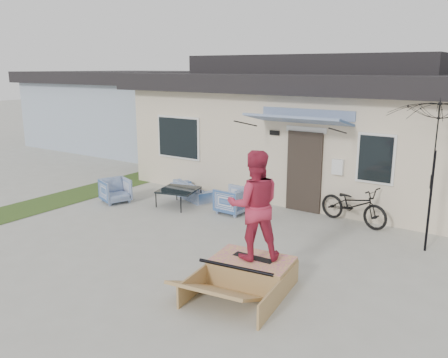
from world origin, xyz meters
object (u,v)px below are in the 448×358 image
Objects in this scene: loveseat at (193,187)px; skateboard at (253,257)px; coffee_table at (179,198)px; skate_ramp at (252,271)px; skater at (254,204)px; armchair_right at (232,199)px; bicycle at (354,201)px; patio_umbrella at (434,168)px; armchair_left at (115,189)px.

loveseat reaches higher than skateboard.
loveseat is 1.68× the size of coffee_table.
skate_ramp is 0.95× the size of skater.
loveseat is 5.73m from skater.
bicycle is (2.88, 0.93, 0.20)m from armchair_right.
loveseat is at bearing 175.99° from patio_umbrella.
armchair_left is at bearing -58.11° from skater.
loveseat is 6.60m from patio_umbrella.
skateboard is at bearing -89.29° from armchair_left.
armchair_right is 4.02m from skateboard.
armchair_right is at bearing -178.67° from patio_umbrella.
skater reaches higher than armchair_left.
armchair_right is (3.24, 1.01, 0.00)m from armchair_left.
coffee_table is (0.19, -0.87, -0.08)m from loveseat.
skater is at bearing -91.99° from skateboard.
loveseat is 0.89m from coffee_table.
loveseat is at bearing 131.06° from skate_ramp.
armchair_left is at bearing -157.52° from coffee_table.
armchair_left is 0.77× the size of coffee_table.
patio_umbrella reaches higher than skate_ramp.
skateboard is at bearing -123.98° from patio_umbrella.
loveseat is at bearing 102.04° from coffee_table.
armchair_right is 4.06m from skate_ramp.
armchair_left reaches higher than skateboard.
patio_umbrella is 1.36× the size of skate_ramp.
armchair_right is 0.40× the size of skater.
skateboard is (4.04, -2.84, 0.23)m from coffee_table.
skater is (-2.19, -3.25, -0.31)m from patio_umbrella.
skate_ramp is 1.22m from skater.
bicycle reaches higher than coffee_table.
patio_umbrella is 4.13m from skateboard.
armchair_right is 0.42× the size of skate_ramp.
bicycle is (4.42, 1.24, 0.34)m from coffee_table.
coffee_table is (1.70, 0.70, -0.13)m from armchair_left.
armchair_right reaches higher than coffee_table.
armchair_right is at bearing -51.58° from armchair_left.
skater is at bearing 41.25° from armchair_right.
armchair_right is at bearing -89.19° from skater.
skateboard is at bearing 41.25° from armchair_right.
coffee_table is 4.60m from bicycle.
skater is at bearing -89.29° from armchair_left.
patio_umbrella is at bearing -162.21° from loveseat.
armchair_left is (-1.52, -1.57, 0.05)m from loveseat.
patio_umbrella reaches higher than armchair_right.
patio_umbrella is 3.94m from skater.
patio_umbrella is (4.70, 0.11, 1.37)m from armchair_right.
skater reaches higher than bicycle.
coffee_table is 0.51× the size of skater.
skateboard is (-0.01, 0.04, 0.25)m from skate_ramp.
skate_ramp is at bearing -35.43° from coffee_table.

